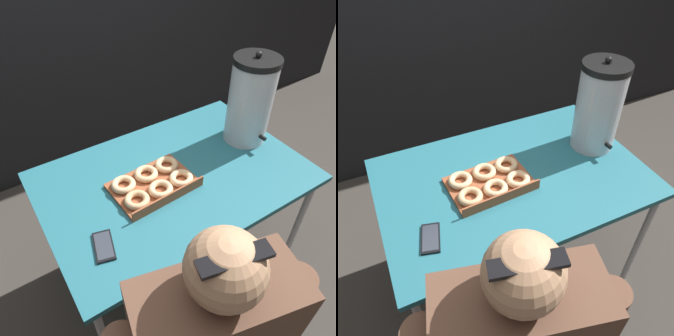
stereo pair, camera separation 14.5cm
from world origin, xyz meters
TOP-DOWN VIEW (x-y plane):
  - ground_plane at (0.00, 0.00)m, footprint 12.00×12.00m
  - folding_table at (0.00, 0.00)m, footprint 1.21×0.81m
  - donut_box at (-0.12, -0.01)m, footprint 0.38×0.27m
  - coffee_urn at (0.47, 0.05)m, footprint 0.22×0.25m
  - cell_phone at (-0.44, -0.18)m, footprint 0.10×0.15m

SIDE VIEW (x-z plane):
  - ground_plane at x=0.00m, z-range 0.00..0.00m
  - folding_table at x=0.00m, z-range 0.34..1.12m
  - cell_phone at x=-0.44m, z-range 0.78..0.79m
  - donut_box at x=-0.12m, z-range 0.77..0.83m
  - coffee_urn at x=0.47m, z-range 0.77..1.23m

